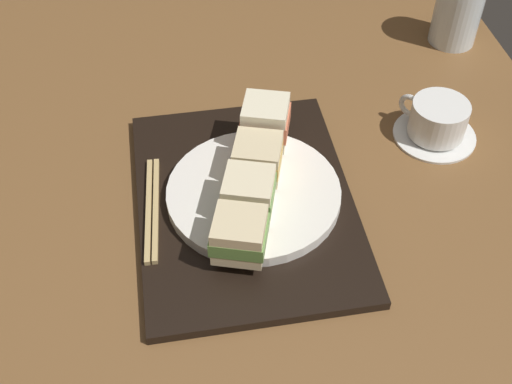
% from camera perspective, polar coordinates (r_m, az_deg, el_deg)
% --- Properties ---
extents(ground_plane, '(1.40, 1.00, 0.03)m').
position_cam_1_polar(ground_plane, '(0.90, -0.92, -1.84)').
color(ground_plane, brown).
extents(serving_tray, '(0.38, 0.29, 0.01)m').
position_cam_1_polar(serving_tray, '(0.88, -1.03, -1.11)').
color(serving_tray, black).
rests_on(serving_tray, ground_plane).
extents(sandwich_plate, '(0.23, 0.23, 0.02)m').
position_cam_1_polar(sandwich_plate, '(0.88, -0.22, -0.10)').
color(sandwich_plate, white).
rests_on(sandwich_plate, serving_tray).
extents(sandwich_nearmost, '(0.08, 0.08, 0.06)m').
position_cam_1_polar(sandwich_nearmost, '(0.92, 0.82, 6.13)').
color(sandwich_nearmost, '#EFE5C1').
rests_on(sandwich_nearmost, sandwich_plate).
extents(sandwich_inner_near, '(0.08, 0.08, 0.05)m').
position_cam_1_polar(sandwich_inner_near, '(0.88, 0.14, 3.00)').
color(sandwich_inner_near, beige).
rests_on(sandwich_inner_near, sandwich_plate).
extents(sandwich_inner_far, '(0.08, 0.08, 0.05)m').
position_cam_1_polar(sandwich_inner_far, '(0.83, -0.61, -0.11)').
color(sandwich_inner_far, beige).
rests_on(sandwich_inner_far, sandwich_plate).
extents(sandwich_farmost, '(0.08, 0.08, 0.05)m').
position_cam_1_polar(sandwich_farmost, '(0.79, -1.44, -3.72)').
color(sandwich_farmost, beige).
rests_on(sandwich_farmost, sandwich_plate).
extents(chopsticks_pair, '(0.18, 0.03, 0.01)m').
position_cam_1_polar(chopsticks_pair, '(0.88, -9.00, -1.25)').
color(chopsticks_pair, tan).
rests_on(chopsticks_pair, serving_tray).
extents(coffee_cup, '(0.12, 0.12, 0.06)m').
position_cam_1_polar(coffee_cup, '(1.01, 15.43, 5.91)').
color(coffee_cup, white).
rests_on(coffee_cup, ground_plane).
extents(drinking_glass, '(0.08, 0.08, 0.12)m').
position_cam_1_polar(drinking_glass, '(1.21, 17.13, 14.91)').
color(drinking_glass, silver).
rests_on(drinking_glass, ground_plane).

